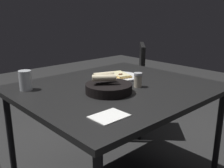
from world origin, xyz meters
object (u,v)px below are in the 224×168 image
beer_glass (25,81)px  chair_near (130,83)px  pizza_plate (120,76)px  bread_basket (109,87)px  dining_table (116,95)px  pepper_shaker (138,81)px

beer_glass → chair_near: (1.18, 0.27, -0.30)m
pizza_plate → bread_basket: size_ratio=0.99×
dining_table → pizza_plate: (0.16, 0.13, 0.07)m
dining_table → pizza_plate: pizza_plate is taller
beer_glass → bread_basket: bearing=-49.1°
bread_basket → beer_glass: beer_glass is taller
pizza_plate → chair_near: size_ratio=0.30×
beer_glass → chair_near: chair_near is taller
dining_table → chair_near: 0.95m
pizza_plate → pepper_shaker: 0.25m
dining_table → beer_glass: beer_glass is taller
dining_table → beer_glass: size_ratio=9.98×
bread_basket → pepper_shaker: 0.21m
pizza_plate → dining_table: bearing=-140.9°
dining_table → bread_basket: (-0.12, -0.07, 0.09)m
pizza_plate → beer_glass: 0.64m
bread_basket → beer_glass: size_ratio=2.28×
dining_table → pizza_plate: size_ratio=4.40×
pizza_plate → beer_glass: size_ratio=2.27×
dining_table → chair_near: (0.74, 0.58, -0.19)m
dining_table → bread_basket: size_ratio=4.38×
bread_basket → beer_glass: (-0.32, 0.37, 0.02)m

